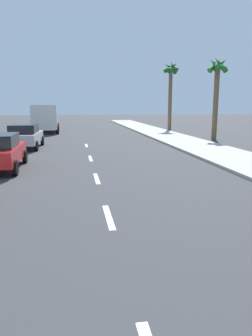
{
  "coord_description": "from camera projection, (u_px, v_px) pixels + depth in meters",
  "views": [
    {
      "loc": [
        -0.78,
        4.98,
        2.78
      ],
      "look_at": [
        0.57,
        13.24,
        1.1
      ],
      "focal_mm": 33.45,
      "sensor_mm": 36.0,
      "label": 1
    }
  ],
  "objects": [
    {
      "name": "lane_stripe_6",
      "position": [
        86.0,
        145.0,
        22.01
      ],
      "size": [
        0.16,
        1.8,
        0.01
      ],
      "primitive_type": "cube",
      "color": "white",
      "rests_on": "ground"
    },
    {
      "name": "lane_stripe_3",
      "position": [
        109.0,
        217.0,
        7.94
      ],
      "size": [
        0.16,
        1.8,
        0.01
      ],
      "primitive_type": "cube",
      "color": "white",
      "rests_on": "ground"
    },
    {
      "name": "palm_tree_far",
      "position": [
        217.0,
        79.0,
        24.89
      ],
      "size": [
        1.81,
        1.7,
        6.62
      ],
      "color": "brown",
      "rests_on": "ground"
    },
    {
      "name": "parked_car_silver",
      "position": [
        25.0,
        136.0,
        20.44
      ],
      "size": [
        2.09,
        4.36,
        1.57
      ],
      "rotation": [
        0.0,
        0.0,
        -0.03
      ],
      "color": "#B7BABF",
      "rests_on": "ground"
    },
    {
      "name": "lane_stripe_4",
      "position": [
        97.0,
        178.0,
        12.08
      ],
      "size": [
        0.16,
        1.8,
        0.01
      ],
      "primitive_type": "cube",
      "color": "white",
      "rests_on": "ground"
    },
    {
      "name": "delivery_truck",
      "position": [
        45.0,
        118.0,
        31.99
      ],
      "size": [
        2.87,
        6.33,
        2.8
      ],
      "rotation": [
        0.0,
        0.0,
        0.04
      ],
      "color": "maroon",
      "rests_on": "ground"
    },
    {
      "name": "sidewalk_strip",
      "position": [
        218.0,
        152.0,
        18.3
      ],
      "size": [
        3.6,
        80.0,
        0.14
      ],
      "primitive_type": "cube",
      "color": "#B2ADA3",
      "rests_on": "ground"
    },
    {
      "name": "ground_plane",
      "position": [
        92.0,
        164.0,
        15.2
      ],
      "size": [
        160.0,
        160.0,
        0.0
      ],
      "primitive_type": "plane",
      "color": "#38383A"
    },
    {
      "name": "palm_tree_distant",
      "position": [
        171.0,
        78.0,
        33.65
      ],
      "size": [
        1.78,
        1.83,
        7.51
      ],
      "color": "brown",
      "rests_on": "ground"
    },
    {
      "name": "lane_stripe_5",
      "position": [
        90.0,
        158.0,
        16.66
      ],
      "size": [
        0.16,
        1.8,
        0.01
      ],
      "primitive_type": "cube",
      "color": "white",
      "rests_on": "ground"
    }
  ]
}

